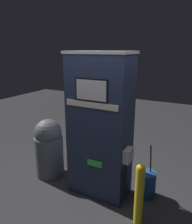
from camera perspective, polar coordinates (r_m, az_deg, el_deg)
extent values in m
plane|color=#2D2D30|center=(3.60, -1.02, -21.69)|extent=(14.00, 14.00, 0.00)
cube|color=#232D4C|center=(3.47, 1.00, -12.08)|extent=(0.90, 0.50, 1.13)
cube|color=#232D4C|center=(3.11, 1.10, 5.56)|extent=(0.90, 0.50, 1.02)
cube|color=#B7B7BC|center=(3.06, 1.15, 15.32)|extent=(0.93, 0.53, 0.04)
cube|color=black|center=(2.88, -1.24, 5.73)|extent=(0.48, 0.01, 0.31)
cube|color=silver|center=(2.88, -1.31, 5.71)|extent=(0.45, 0.01, 0.27)
cube|color=silver|center=(2.92, -1.26, 1.83)|extent=(0.79, 0.02, 0.08)
cube|color=#33D84C|center=(3.22, -0.31, -13.34)|extent=(0.24, 0.02, 0.09)
cube|color=#B7B7BC|center=(3.12, 8.39, -11.12)|extent=(0.09, 0.22, 0.18)
cylinder|color=black|center=(3.23, 7.64, -17.23)|extent=(0.03, 0.03, 0.52)
cylinder|color=yellow|center=(3.04, 11.19, -20.73)|extent=(0.12, 0.12, 0.80)
sphere|color=yellow|center=(2.82, 11.64, -14.20)|extent=(0.12, 0.12, 0.12)
cylinder|color=#51565B|center=(4.07, -12.05, -11.16)|extent=(0.50, 0.50, 0.73)
sphere|color=#51565B|center=(3.89, -12.43, -5.29)|extent=(0.48, 0.48, 0.48)
cylinder|color=#1E478C|center=(3.64, 12.92, -17.83)|extent=(0.29, 0.29, 0.40)
cylinder|color=black|center=(3.41, 14.11, -11.95)|extent=(0.02, 0.13, 0.51)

